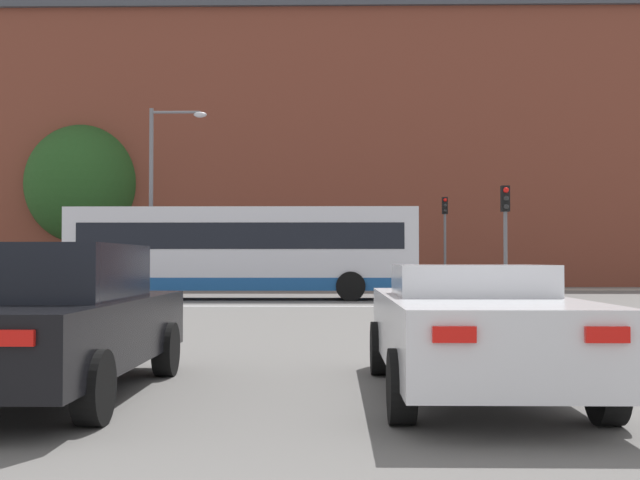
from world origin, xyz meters
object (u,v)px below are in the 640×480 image
Objects in this scene: street_lamp_junction at (161,181)px; pedestrian_waiting at (191,270)px; car_roadster_right at (472,327)px; traffic_light_near_right at (505,224)px; car_saloon_left at (48,319)px; traffic_light_far_right at (445,228)px; bus_crossing_lead at (244,250)px; pedestrian_walking_east at (326,267)px.

pedestrian_waiting is (-0.11, 7.16, -3.57)m from street_lamp_junction.
traffic_light_near_right reaches higher than car_roadster_right.
pedestrian_waiting reaches higher than car_saloon_left.
traffic_light_near_right reaches higher than pedestrian_waiting.
street_lamp_junction is at bearing -151.24° from traffic_light_far_right.
car_roadster_right is (4.33, 0.16, -0.08)m from car_saloon_left.
street_lamp_junction reaches higher than bus_crossing_lead.
traffic_light_far_right is (8.12, 29.41, 2.13)m from car_saloon_left.
traffic_light_far_right is at bearing -26.64° from pedestrian_waiting.
traffic_light_far_right is 2.41× the size of pedestrian_walking_east.
traffic_light_far_right is at bearing 137.51° from bus_crossing_lead.
pedestrian_waiting is at bearing 177.07° from traffic_light_far_right.
car_roadster_right is 30.98m from pedestrian_waiting.
car_roadster_right is at bearing -98.26° from pedestrian_waiting.
bus_crossing_lead is 10.48m from pedestrian_waiting.
street_lamp_junction is at bearing 99.52° from car_saloon_left.
car_saloon_left is at bearing -178.12° from car_roadster_right.
pedestrian_waiting is at bearing -84.41° from pedestrian_walking_east.
traffic_light_far_right reaches higher than pedestrian_waiting.
car_roadster_right is 1.10× the size of traffic_light_far_right.
traffic_light_near_right is at bearing -89.65° from traffic_light_far_right.
traffic_light_near_right is at bearing -71.61° from pedestrian_waiting.
pedestrian_walking_east is at bearing 173.39° from traffic_light_far_right.
traffic_light_far_right reaches higher than pedestrian_walking_east.
car_roadster_right is 2.65× the size of pedestrian_walking_east.
traffic_light_near_right is 18.15m from pedestrian_waiting.
car_roadster_right is at bearing -103.24° from traffic_light_near_right.
pedestrian_waiting is (-12.12, 13.42, -1.60)m from traffic_light_near_right.
car_saloon_left is 20.26m from bus_crossing_lead.
bus_crossing_lead is 3.30× the size of traffic_light_near_right.
traffic_light_far_right reaches higher than bus_crossing_lead.
pedestrian_walking_east is at bearing 163.94° from bus_crossing_lead.
bus_crossing_lead is 12.50m from traffic_light_far_right.
street_lamp_junction is at bearing -36.14° from pedestrian_walking_east.
car_saloon_left is 23.46m from street_lamp_junction.
traffic_light_far_right is 13.70m from street_lamp_junction.
car_saloon_left is 0.98× the size of car_roadster_right.
pedestrian_walking_east is at bearing -23.45° from pedestrian_waiting.
pedestrian_waiting is (-12.04, 0.62, -2.01)m from traffic_light_far_right.
pedestrian_waiting is at bearing -159.60° from bus_crossing_lead.
street_lamp_junction is (-3.81, 22.86, 3.68)m from car_saloon_left.
bus_crossing_lead is at bearing 102.74° from car_roadster_right.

